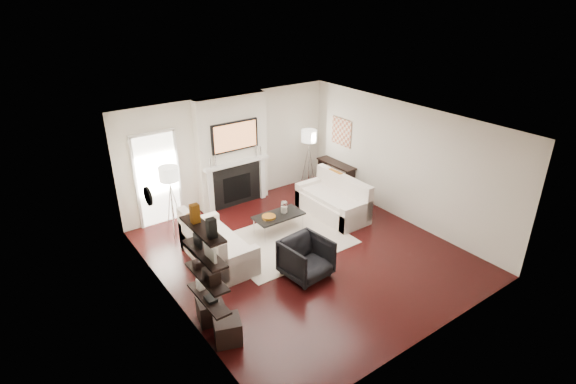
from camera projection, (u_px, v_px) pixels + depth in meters
room_envelope at (306, 193)px, 8.59m from camera, size 6.00×6.00×6.00m
chimney_breast at (232, 152)px, 10.70m from camera, size 1.80×0.25×2.70m
fireplace_surround at (237, 185)px, 10.95m from camera, size 1.30×0.02×1.04m
firebox at (237, 188)px, 10.98m from camera, size 0.75×0.02×0.65m
mantel_pilaster_l at (211, 192)px, 10.54m from camera, size 0.12×0.08×1.10m
mantel_pilaster_r at (262, 178)px, 11.30m from camera, size 0.12×0.08×1.10m
mantel_shelf at (237, 163)px, 10.66m from camera, size 1.70×0.18×0.07m
tv_body at (235, 136)px, 10.40m from camera, size 1.20×0.06×0.70m
tv_screen at (236, 136)px, 10.38m from camera, size 1.10×0.00×0.62m
candlestick_l_tall at (215, 160)px, 10.30m from camera, size 0.04×0.04×0.30m
candlestick_l_short at (210, 163)px, 10.25m from camera, size 0.04×0.04×0.24m
candlestick_r_tall at (256, 151)px, 10.88m from camera, size 0.04×0.04×0.30m
candlestick_r_short at (260, 151)px, 10.97m from camera, size 0.04×0.04×0.24m
hallway_panel at (158, 180)px, 9.93m from camera, size 0.90×0.02×2.10m
door_trim_l at (136, 185)px, 9.66m from camera, size 0.06×0.06×2.16m
door_trim_r at (178, 175)px, 10.17m from camera, size 0.06×0.06×2.16m
door_trim_top at (152, 133)px, 9.46m from camera, size 1.02×0.06×0.06m
rug at (285, 241)px, 9.58m from camera, size 2.60×2.00×0.01m
loveseat_left_base at (218, 251)px, 8.84m from camera, size 0.85×1.80×0.42m
loveseat_left_back at (201, 243)px, 8.52m from camera, size 0.18×1.80×0.80m
loveseat_left_arm_n at (239, 266)px, 8.20m from camera, size 0.85×0.18×0.60m
loveseat_left_arm_s at (200, 230)px, 9.39m from camera, size 0.85×0.18×0.60m
loveseat_left_cushion at (220, 239)px, 8.75m from camera, size 0.63×1.44×0.10m
pillow_left_orange at (194, 227)px, 8.66m from camera, size 0.10×0.42×0.42m
pillow_left_charcoal at (208, 241)px, 8.22m from camera, size 0.10×0.40×0.40m
loveseat_right_base at (332, 207)px, 10.60m from camera, size 0.85×1.80×0.42m
loveseat_right_back at (343, 191)px, 10.64m from camera, size 0.18×1.80×0.80m
loveseat_right_arm_n at (356, 216)px, 9.96m from camera, size 0.85×0.18×0.60m
loveseat_right_arm_s at (311, 191)px, 11.15m from camera, size 0.85×0.18×0.60m
loveseat_right_cushion at (331, 197)px, 10.46m from camera, size 0.63×1.44×0.10m
pillow_right_orange at (335, 179)px, 10.77m from camera, size 0.10×0.42×0.42m
pillow_right_charcoal at (352, 188)px, 10.34m from camera, size 0.10×0.40×0.40m
coffee_table at (278, 216)px, 9.78m from camera, size 1.10×0.55×0.04m
coffee_leg_nw at (265, 235)px, 9.45m from camera, size 0.02×0.02×0.38m
coffee_leg_ne at (303, 221)px, 9.98m from camera, size 0.02×0.02×0.38m
coffee_leg_sw at (254, 226)px, 9.77m from camera, size 0.02×0.02×0.38m
coffee_leg_se at (291, 214)px, 10.30m from camera, size 0.02×0.02×0.38m
hurricane_glass at (284, 207)px, 9.80m from camera, size 0.14×0.14×0.25m
hurricane_candle at (284, 210)px, 9.82m from camera, size 0.11×0.11×0.17m
copper_bowl at (269, 217)px, 9.63m from camera, size 0.30×0.30×0.05m
armchair at (306, 257)px, 8.29m from camera, size 0.87×0.83×0.82m
lamp_left_post at (173, 211)px, 9.57m from camera, size 0.02×0.02×1.20m
lamp_left_shade at (169, 174)px, 9.21m from camera, size 0.40×0.40×0.30m
lamp_left_leg_a at (178, 209)px, 9.62m from camera, size 0.25×0.02×1.23m
lamp_left_leg_b at (169, 210)px, 9.61m from camera, size 0.14×0.22×1.23m
lamp_left_leg_c at (172, 213)px, 9.47m from camera, size 0.14×0.22×1.23m
lamp_right_post at (308, 167)px, 11.85m from camera, size 0.02×0.02×1.20m
lamp_right_shade at (309, 136)px, 11.49m from camera, size 0.40×0.40×0.30m
lamp_right_leg_a at (312, 166)px, 11.90m from camera, size 0.25×0.02×1.23m
lamp_right_leg_b at (305, 166)px, 11.89m from camera, size 0.14×0.22×1.23m
lamp_right_leg_c at (309, 168)px, 11.75m from camera, size 0.14×0.22×1.23m
console_top at (336, 164)px, 11.69m from camera, size 0.35×1.20×0.04m
console_leg_n at (350, 184)px, 11.45m from camera, size 0.30×0.04×0.71m
console_leg_s at (322, 170)px, 12.26m from camera, size 0.30×0.04×0.71m
wall_art at (342, 132)px, 11.45m from camera, size 0.03×0.70×0.70m
shelf_bottom at (209, 299)px, 6.74m from camera, size 0.25×1.00×0.03m
shelf_lower at (207, 277)px, 6.57m from camera, size 0.25×1.00×0.04m
shelf_upper at (204, 253)px, 6.40m from camera, size 0.25×1.00×0.04m
shelf_top at (202, 229)px, 6.23m from camera, size 0.25×1.00×0.04m
decor_magfile_a at (212, 228)px, 5.94m from camera, size 0.12×0.10×0.28m
decor_magfile_b at (195, 213)px, 6.32m from camera, size 0.12×0.10×0.28m
decor_frame_a at (210, 252)px, 6.20m from camera, size 0.04×0.30×0.22m
decor_frame_b at (198, 241)px, 6.51m from camera, size 0.04×0.22×0.18m
decor_wine_rack at (211, 276)px, 6.39m from camera, size 0.18×0.25×0.20m
decor_box_small at (198, 264)px, 6.73m from camera, size 0.15×0.12×0.12m
decor_books at (211, 299)px, 6.67m from camera, size 0.14×0.20×0.05m
decor_box_tall at (200, 284)px, 6.89m from camera, size 0.10×0.10×0.18m
clock_rim at (148, 196)px, 7.66m from camera, size 0.04×0.34×0.34m
clock_face at (149, 196)px, 7.67m from camera, size 0.01×0.29×0.29m
ottoman_near at (210, 310)px, 7.26m from camera, size 0.48×0.48×0.40m
ottoman_far at (228, 330)px, 6.84m from camera, size 0.51×0.51×0.40m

